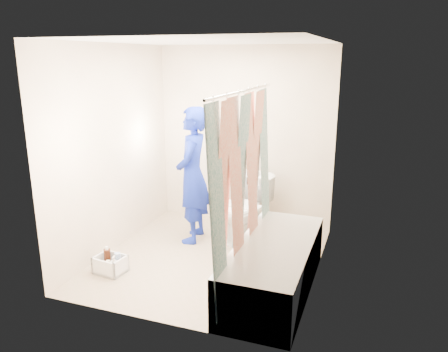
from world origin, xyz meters
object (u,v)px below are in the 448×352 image
(plumber, at_px, (193,175))
(bathtub, at_px, (274,266))
(toilet, at_px, (246,208))
(cleaning_caddy, at_px, (111,265))

(plumber, bearing_deg, bathtub, 45.57)
(toilet, xyz_separation_m, cleaning_caddy, (-1.09, -1.38, -0.31))
(cleaning_caddy, bearing_deg, plumber, 74.16)
(toilet, bearing_deg, plumber, -146.84)
(plumber, distance_m, cleaning_caddy, 1.44)
(toilet, xyz_separation_m, plumber, (-0.61, -0.25, 0.44))
(toilet, height_order, plumber, plumber)
(toilet, relative_size, cleaning_caddy, 2.37)
(plumber, relative_size, cleaning_caddy, 4.97)
(cleaning_caddy, bearing_deg, toilet, 58.69)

